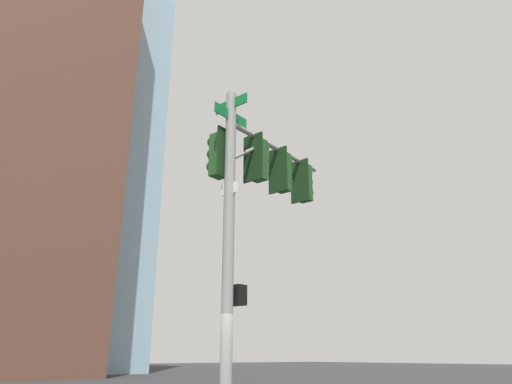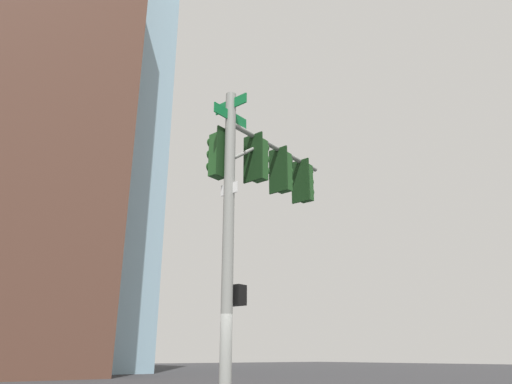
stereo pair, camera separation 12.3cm
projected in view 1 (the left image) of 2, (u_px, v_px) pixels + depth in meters
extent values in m
cylinder|color=gray|center=(228.00, 254.00, 9.33)|extent=(0.23, 0.23, 7.36)
cylinder|color=gray|center=(277.00, 149.00, 11.61)|extent=(3.45, 0.96, 0.12)
cylinder|color=gray|center=(249.00, 151.00, 10.63)|extent=(1.03, 0.33, 0.75)
cube|color=#0F6B33|center=(231.00, 104.00, 10.47)|extent=(0.25, 0.90, 0.24)
cube|color=#0F6B33|center=(231.00, 116.00, 10.37)|extent=(1.03, 0.28, 0.24)
cube|color=white|center=(230.00, 189.00, 9.79)|extent=(0.14, 0.44, 0.24)
cube|color=#1E4C1E|center=(258.00, 160.00, 10.84)|extent=(0.41, 0.41, 1.00)
cube|color=black|center=(253.00, 157.00, 10.70)|extent=(0.17, 0.54, 1.16)
sphere|color=#470A07|center=(263.00, 151.00, 11.09)|extent=(0.20, 0.20, 0.20)
cylinder|color=#1E4C1E|center=(265.00, 149.00, 11.17)|extent=(0.09, 0.23, 0.23)
sphere|color=#4C330A|center=(263.00, 163.00, 10.99)|extent=(0.20, 0.20, 0.20)
cylinder|color=#1E4C1E|center=(265.00, 160.00, 11.07)|extent=(0.09, 0.23, 0.23)
sphere|color=green|center=(263.00, 174.00, 10.89)|extent=(0.20, 0.20, 0.20)
cylinder|color=#1E4C1E|center=(265.00, 172.00, 10.97)|extent=(0.09, 0.23, 0.23)
cube|color=#1E4C1E|center=(282.00, 172.00, 11.56)|extent=(0.41, 0.41, 1.00)
cube|color=black|center=(278.00, 170.00, 11.42)|extent=(0.17, 0.54, 1.16)
sphere|color=#470A07|center=(287.00, 164.00, 11.82)|extent=(0.20, 0.20, 0.20)
cylinder|color=#1E4C1E|center=(288.00, 161.00, 11.89)|extent=(0.09, 0.23, 0.23)
sphere|color=#F29E0C|center=(287.00, 175.00, 11.72)|extent=(0.20, 0.20, 0.20)
cylinder|color=#1E4C1E|center=(288.00, 172.00, 11.79)|extent=(0.09, 0.23, 0.23)
sphere|color=#0A3819|center=(287.00, 186.00, 11.62)|extent=(0.20, 0.20, 0.20)
cylinder|color=#1E4C1E|center=(289.00, 183.00, 11.69)|extent=(0.09, 0.23, 0.23)
cube|color=#1E4C1E|center=(304.00, 183.00, 12.29)|extent=(0.41, 0.41, 1.00)
cube|color=black|center=(300.00, 181.00, 12.15)|extent=(0.17, 0.54, 1.16)
sphere|color=#470A07|center=(307.00, 175.00, 12.54)|extent=(0.20, 0.20, 0.20)
cylinder|color=#1E4C1E|center=(309.00, 172.00, 12.62)|extent=(0.09, 0.23, 0.23)
sphere|color=#F29E0C|center=(308.00, 185.00, 12.44)|extent=(0.20, 0.20, 0.20)
cylinder|color=#1E4C1E|center=(309.00, 183.00, 12.52)|extent=(0.09, 0.23, 0.23)
sphere|color=#0A3819|center=(308.00, 196.00, 12.34)|extent=(0.20, 0.20, 0.20)
cylinder|color=#1E4C1E|center=(309.00, 193.00, 12.42)|extent=(0.09, 0.23, 0.23)
cube|color=#1E4C1E|center=(220.00, 156.00, 10.26)|extent=(0.41, 0.41, 1.00)
cube|color=black|center=(226.00, 153.00, 10.15)|extent=(0.54, 0.17, 1.16)
sphere|color=#470A07|center=(213.00, 146.00, 10.48)|extent=(0.20, 0.20, 0.20)
cylinder|color=#1E4C1E|center=(211.00, 143.00, 10.55)|extent=(0.23, 0.09, 0.23)
sphere|color=#4C330A|center=(213.00, 158.00, 10.38)|extent=(0.20, 0.20, 0.20)
cylinder|color=#1E4C1E|center=(211.00, 155.00, 10.45)|extent=(0.23, 0.09, 0.23)
sphere|color=green|center=(212.00, 170.00, 10.28)|extent=(0.20, 0.20, 0.20)
cylinder|color=#1E4C1E|center=(210.00, 167.00, 10.35)|extent=(0.23, 0.09, 0.23)
cube|color=black|center=(236.00, 295.00, 9.25)|extent=(0.33, 0.41, 0.40)
cube|color=#EA5914|center=(241.00, 296.00, 9.36)|extent=(0.08, 0.25, 0.28)
cube|color=#845B47|center=(4.00, 152.00, 52.20)|extent=(18.57, 18.42, 46.86)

